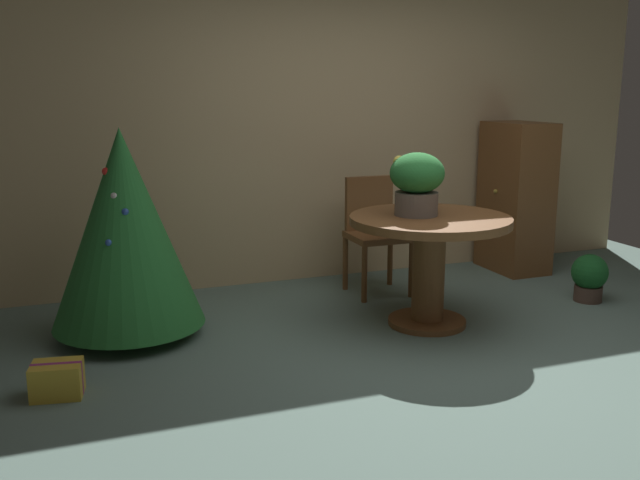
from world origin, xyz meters
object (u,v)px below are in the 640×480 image
gift_box_gold (57,380)px  wooden_cabinet (516,197)px  potted_plant (589,276)px  wooden_chair_far (374,228)px  holiday_tree (125,228)px  round_dining_table (429,246)px  flower_vase (417,181)px

gift_box_gold → wooden_cabinet: bearing=19.8°
potted_plant → wooden_chair_far: bearing=149.4°
holiday_tree → gift_box_gold: holiday_tree is taller
gift_box_gold → wooden_cabinet: wooden_cabinet is taller
round_dining_table → wooden_cabinet: (1.46, 1.07, 0.10)m
flower_vase → wooden_cabinet: bearing=33.0°
flower_vase → potted_plant: size_ratio=1.16×
potted_plant → holiday_tree: bearing=172.3°
holiday_tree → wooden_cabinet: bearing=9.4°
flower_vase → wooden_chair_far: 0.96m
holiday_tree → potted_plant: (3.41, -0.46, -0.54)m
gift_box_gold → round_dining_table: bearing=7.9°
holiday_tree → potted_plant: bearing=-7.7°
holiday_tree → wooden_cabinet: (3.43, 0.57, -0.07)m
wooden_chair_far → gift_box_gold: 2.77m
flower_vase → holiday_tree: size_ratio=0.31×
wooden_cabinet → round_dining_table: bearing=-143.9°
round_dining_table → potted_plant: size_ratio=2.97×
round_dining_table → wooden_cabinet: wooden_cabinet is taller
wooden_chair_far → holiday_tree: holiday_tree is taller
flower_vase → wooden_cabinet: 1.86m
holiday_tree → gift_box_gold: size_ratio=4.70×
wooden_cabinet → potted_plant: (-0.03, -1.02, -0.46)m
wooden_chair_far → potted_plant: wooden_chair_far is taller
round_dining_table → gift_box_gold: size_ratio=3.74×
round_dining_table → holiday_tree: holiday_tree is taller
round_dining_table → flower_vase: bearing=137.5°
gift_box_gold → potted_plant: (3.88, 0.38, 0.10)m
flower_vase → wooden_chair_far: bearing=84.8°
wooden_chair_far → gift_box_gold: (-2.44, -1.23, -0.43)m
flower_vase → wooden_chair_far: flower_vase is taller
wooden_cabinet → gift_box_gold: bearing=-160.2°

